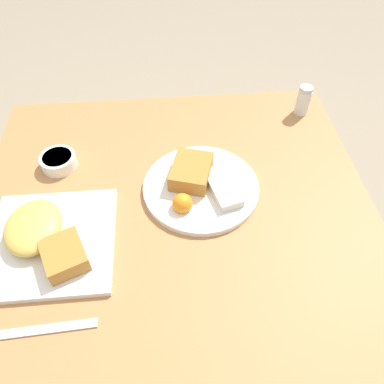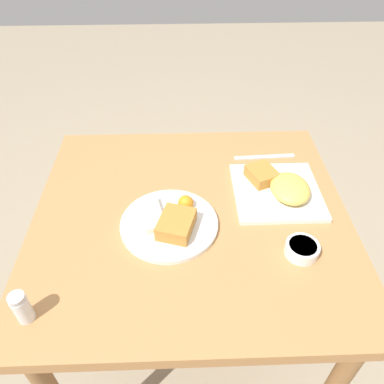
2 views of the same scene
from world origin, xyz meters
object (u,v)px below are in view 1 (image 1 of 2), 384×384
Objects in this scene: plate_oval_far at (199,185)px; salt_shaker at (303,102)px; sauce_ramekin at (58,161)px; butter_knife at (38,330)px; plate_square_near at (46,238)px.

salt_shaker is at bearing 129.92° from plate_oval_far.
sauce_ramekin is 0.42× the size of butter_knife.
plate_oval_far is 0.34m from sauce_ramekin.
salt_shaker is at bearing 103.59° from sauce_ramekin.
salt_shaker reaches higher than butter_knife.
plate_oval_far is 3.13× the size of sauce_ramekin.
plate_square_near is 0.73m from salt_shaker.
plate_square_near is 0.95× the size of plate_oval_far.
butter_knife is at bearing -45.93° from plate_oval_far.
salt_shaker is (-0.38, 0.63, 0.01)m from plate_square_near.
butter_knife is (0.18, 0.01, -0.02)m from plate_square_near.
plate_square_near is 1.24× the size of butter_knife.
butter_knife is at bearing 2.80° from sauce_ramekin.
plate_square_near is at bearing 90.52° from butter_knife.
plate_oval_far reaches higher than butter_knife.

